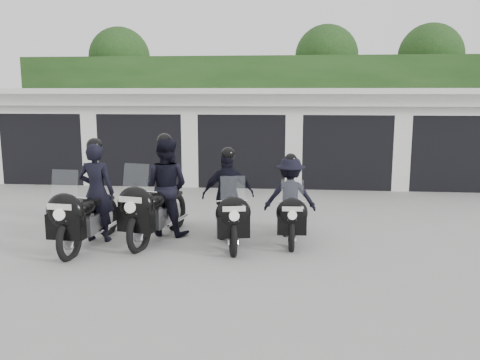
# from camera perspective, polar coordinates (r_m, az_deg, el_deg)

# --- Properties ---
(ground) EXTENTS (80.00, 80.00, 0.00)m
(ground) POSITION_cam_1_polar(r_m,az_deg,el_deg) (10.01, -2.85, -6.78)
(ground) COLOR gray
(ground) RESTS_ON ground
(garage_block) EXTENTS (16.40, 6.80, 2.96)m
(garage_block) POSITION_cam_1_polar(r_m,az_deg,el_deg) (17.66, 0.96, 5.23)
(garage_block) COLOR silver
(garage_block) RESTS_ON ground
(background_vegetation) EXTENTS (20.00, 3.90, 5.80)m
(background_vegetation) POSITION_cam_1_polar(r_m,az_deg,el_deg) (22.42, 2.96, 9.67)
(background_vegetation) COLOR #183714
(background_vegetation) RESTS_ON ground
(police_bike_a) EXTENTS (0.82, 2.38, 2.07)m
(police_bike_a) POSITION_cam_1_polar(r_m,az_deg,el_deg) (9.90, -16.58, -2.47)
(police_bike_a) COLOR black
(police_bike_a) RESTS_ON ground
(police_bike_b) EXTENTS (1.18, 2.41, 2.12)m
(police_bike_b) POSITION_cam_1_polar(r_m,az_deg,el_deg) (10.14, -8.86, -1.46)
(police_bike_b) COLOR black
(police_bike_b) RESTS_ON ground
(police_bike_c) EXTENTS (1.12, 2.13, 1.88)m
(police_bike_c) POSITION_cam_1_polar(r_m,az_deg,el_deg) (9.76, -1.25, -2.39)
(police_bike_c) COLOR black
(police_bike_c) RESTS_ON ground
(police_bike_d) EXTENTS (1.05, 1.98, 1.72)m
(police_bike_d) POSITION_cam_1_polar(r_m,az_deg,el_deg) (10.05, 5.67, -2.43)
(police_bike_d) COLOR black
(police_bike_d) RESTS_ON ground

